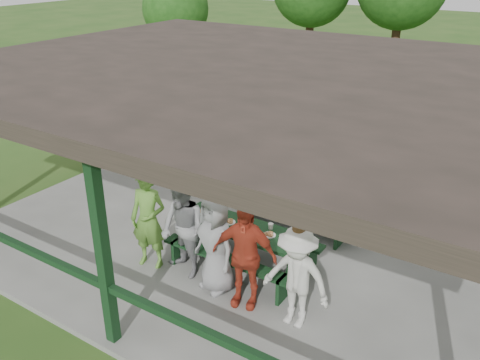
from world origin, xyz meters
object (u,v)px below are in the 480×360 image
Objects in this scene: spectator_lblue at (281,162)px; farm_trailer at (340,104)px; contestant_grey_mid at (216,244)px; spectator_grey at (370,184)px; contestant_green at (149,220)px; contestant_grey_left at (183,229)px; contestant_red at (244,255)px; spectator_blue at (249,138)px; picnic_table_near at (244,241)px; picnic_table_far at (304,200)px; contestant_white_fedora at (296,277)px.

farm_trailer is (-1.03, 5.84, -0.23)m from spectator_lblue.
contestant_grey_mid is 1.01× the size of spectator_grey.
contestant_green reaches higher than contestant_grey_left.
contestant_red reaches higher than spectator_grey.
spectator_blue is at bearing 125.22° from contestant_grey_left.
picnic_table_near is 1.12m from contestant_red.
contestant_green is at bearing -153.97° from contestant_grey_left.
picnic_table_far is 1.28× the size of spectator_blue.
spectator_lblue is (-0.82, 2.77, 0.34)m from picnic_table_near.
contestant_grey_left is 1.06× the size of spectator_lblue.
picnic_table_far is 1.29m from spectator_lblue.
farm_trailer is (-3.30, 9.49, -0.22)m from contestant_white_fedora.
spectator_blue is at bearing 120.97° from picnic_table_near.
contestant_grey_left reaches higher than picnic_table_far.
contestant_grey_mid is at bearing 133.95° from spectator_blue.
picnic_table_near is 4.05m from spectator_blue.
farm_trailer reaches higher than picnic_table_far.
spectator_blue reaches higher than contestant_grey_left.
contestant_red reaches higher than picnic_table_near.
picnic_table_near is at bearing 88.73° from spectator_grey.
contestant_grey_left is (-0.72, -0.77, 0.39)m from picnic_table_near.
spectator_blue is 0.46× the size of farm_trailer.
farm_trailer is (-1.84, 9.42, -0.25)m from contestant_grey_mid.
picnic_table_near is at bearing 149.08° from contestant_white_fedora.
picnic_table_far is at bearing 165.22° from spectator_blue.
spectator_lblue is at bearing -63.92° from farm_trailer.
contestant_red is 9.80m from farm_trailer.
spectator_blue is (-3.52, 4.34, 0.11)m from contestant_white_fedora.
contestant_red is 3.91m from spectator_lblue.
spectator_grey is at bearing 94.15° from contestant_white_fedora.
spectator_blue is (-1.35, 4.22, 0.06)m from contestant_grey_left.
spectator_grey reaches higher than picnic_table_near.
spectator_blue is at bearing -32.00° from spectator_lblue.
contestant_red is at bearing 10.46° from contestant_grey_mid.
spectator_lblue is at bearing 141.84° from picnic_table_far.
contestant_white_fedora is at bearing 14.29° from contestant_grey_left.
picnic_table_near is 1.48× the size of contestant_white_fedora.
picnic_table_far is 2.93m from contestant_grey_left.
spectator_lblue is (-0.10, 3.53, -0.05)m from contestant_grey_left.
contestant_white_fedora is (1.29, -2.89, 0.34)m from picnic_table_far.
contestant_green is at bearing -71.11° from farm_trailer.
picnic_table_far is 3.18m from contestant_white_fedora.
contestant_grey_left is 1.29m from contestant_red.
spectator_blue is 5.17m from farm_trailer.
spectator_lblue is (-0.97, 0.77, 0.35)m from picnic_table_far.
contestant_grey_mid is (0.70, -0.05, -0.02)m from contestant_grey_left.
picnic_table_near is 1.51× the size of spectator_lblue.
contestant_white_fedora is (0.88, -0.00, -0.06)m from contestant_red.
picnic_table_near is 2.90m from spectator_lblue.
spectator_lblue is (-2.27, 3.65, 0.01)m from contestant_white_fedora.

